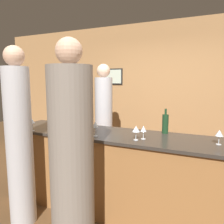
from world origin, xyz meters
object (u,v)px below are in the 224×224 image
at_px(bartender, 104,125).
at_px(wine_bottle_1, 90,123).
at_px(guest_2, 72,162).
at_px(wine_bottle_0, 165,123).
at_px(guest_0, 19,142).

distance_m(bartender, wine_bottle_1, 0.97).
height_order(bartender, guest_2, guest_2).
relative_size(bartender, wine_bottle_0, 6.31).
height_order(guest_0, guest_2, guest_0).
xyz_separation_m(guest_2, wine_bottle_1, (-0.27, 0.77, 0.20)).
xyz_separation_m(guest_0, guest_2, (0.85, -0.20, -0.04)).
xyz_separation_m(bartender, wine_bottle_0, (1.13, -0.54, 0.22)).
bearing_deg(wine_bottle_0, bartender, 154.22).
bearing_deg(bartender, wine_bottle_0, 154.22).
distance_m(wine_bottle_0, wine_bottle_1, 0.94).
bearing_deg(wine_bottle_1, guest_0, -135.31).
bearing_deg(wine_bottle_1, bartender, 106.11).
relative_size(guest_0, wine_bottle_0, 6.64).
bearing_deg(bartender, guest_0, 77.82).
height_order(guest_0, wine_bottle_1, guest_0).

